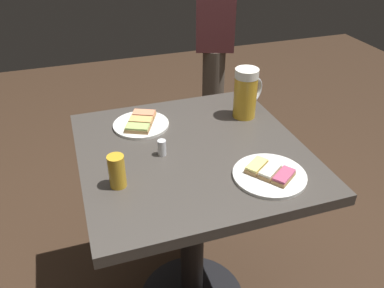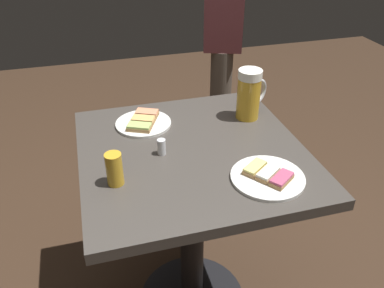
# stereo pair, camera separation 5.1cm
# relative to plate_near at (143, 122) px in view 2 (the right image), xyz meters

# --- Properties ---
(cafe_table) EXTENTS (0.73, 0.72, 0.77)m
(cafe_table) POSITION_rel_plate_near_xyz_m (0.20, 0.12, -0.19)
(cafe_table) COLOR black
(cafe_table) RESTS_ON ground_plane
(plate_near) EXTENTS (0.20, 0.20, 0.03)m
(plate_near) POSITION_rel_plate_near_xyz_m (0.00, 0.00, 0.00)
(plate_near) COLOR white
(plate_near) RESTS_ON cafe_table
(plate_far) EXTENTS (0.22, 0.22, 0.03)m
(plate_far) POSITION_rel_plate_near_xyz_m (0.41, 0.29, -0.00)
(plate_far) COLOR white
(plate_far) RESTS_ON cafe_table
(beer_mug) EXTENTS (0.10, 0.14, 0.19)m
(beer_mug) POSITION_rel_plate_near_xyz_m (0.04, 0.38, 0.08)
(beer_mug) COLOR gold
(beer_mug) RESTS_ON cafe_table
(beer_glass_small) EXTENTS (0.05, 0.05, 0.10)m
(beer_glass_small) POSITION_rel_plate_near_xyz_m (0.31, -0.13, 0.04)
(beer_glass_small) COLOR gold
(beer_glass_small) RESTS_ON cafe_table
(salt_shaker) EXTENTS (0.03, 0.03, 0.05)m
(salt_shaker) POSITION_rel_plate_near_xyz_m (0.20, 0.02, 0.02)
(salt_shaker) COLOR silver
(salt_shaker) RESTS_ON cafe_table
(patron_standing) EXTENTS (0.36, 0.28, 1.58)m
(patron_standing) POSITION_rel_plate_near_xyz_m (-0.62, 0.52, 0.14)
(patron_standing) COLOR #51473D
(patron_standing) RESTS_ON ground_plane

